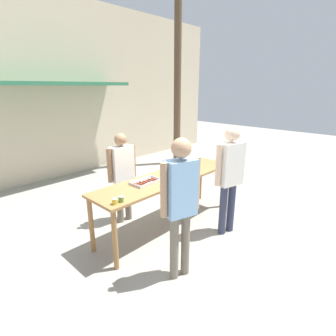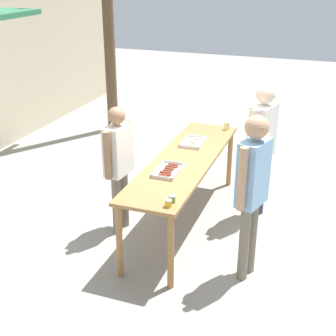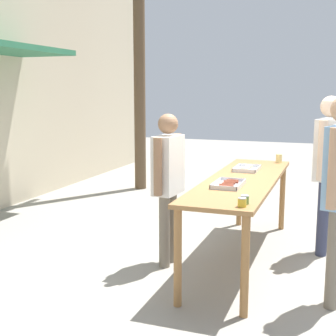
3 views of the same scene
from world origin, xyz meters
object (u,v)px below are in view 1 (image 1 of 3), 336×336
food_tray_sausages (145,182)px  condiment_jar_mustard (115,201)px  utility_pole (178,52)px  person_customer_holding_hotdog (181,197)px  person_server_behind_table (122,170)px  food_tray_buns (186,168)px  condiment_jar_ketchup (121,199)px  person_customer_with_cup (230,171)px  beer_cup (221,161)px

food_tray_sausages → condiment_jar_mustard: bearing=-159.7°
utility_pole → condiment_jar_mustard: bearing=-147.4°
condiment_jar_mustard → person_customer_holding_hotdog: person_customer_holding_hotdog is taller
person_server_behind_table → utility_pole: size_ratio=0.25×
food_tray_buns → person_customer_holding_hotdog: size_ratio=0.24×
condiment_jar_ketchup → utility_pole: size_ratio=0.01×
person_customer_with_cup → beer_cup: bearing=-124.7°
beer_cup → person_server_behind_table: (-1.64, 0.93, -0.00)m
condiment_jar_mustard → condiment_jar_ketchup: bearing=-1.5°
utility_pole → beer_cup: bearing=-123.8°
utility_pole → person_customer_with_cup: bearing=-127.3°
person_customer_holding_hotdog → person_customer_with_cup: bearing=-157.9°
condiment_jar_ketchup → person_customer_with_cup: person_customer_with_cup is taller
person_customer_holding_hotdog → condiment_jar_ketchup: bearing=-49.9°
person_server_behind_table → person_customer_with_cup: bearing=-53.5°
condiment_jar_mustard → beer_cup: (2.47, 0.00, 0.02)m
condiment_jar_ketchup → person_server_behind_table: bearing=52.1°
person_customer_holding_hotdog → utility_pole: utility_pole is taller
food_tray_sausages → person_customer_holding_hotdog: size_ratio=0.25×
food_tray_buns → person_server_behind_table: bearing=145.0°
condiment_jar_mustard → beer_cup: beer_cup is taller
food_tray_buns → condiment_jar_mustard: (-1.76, -0.29, 0.02)m
condiment_jar_ketchup → person_server_behind_table: person_server_behind_table is taller
food_tray_buns → person_customer_holding_hotdog: 1.70m
person_server_behind_table → beer_cup: bearing=-23.9°
condiment_jar_ketchup → person_customer_holding_hotdog: person_customer_holding_hotdog is taller
food_tray_sausages → condiment_jar_ketchup: size_ratio=5.94×
food_tray_buns → utility_pole: 4.26m
food_tray_buns → beer_cup: bearing=-21.8°
beer_cup → person_server_behind_table: person_server_behind_table is taller
person_customer_holding_hotdog → utility_pole: (3.90, 3.50, 2.16)m
food_tray_sausages → beer_cup: 1.71m
food_tray_buns → condiment_jar_mustard: 1.78m
condiment_jar_mustard → person_customer_holding_hotdog: size_ratio=0.04×
condiment_jar_ketchup → utility_pole: utility_pole is taller
food_tray_sausages → person_customer_with_cup: size_ratio=0.25×
beer_cup → person_server_behind_table: 1.89m
condiment_jar_ketchup → beer_cup: (2.37, 0.01, 0.02)m
utility_pole → person_server_behind_table: bearing=-152.4°
condiment_jar_ketchup → person_customer_holding_hotdog: size_ratio=0.04×
person_customer_with_cup → condiment_jar_ketchup: bearing=-5.5°
beer_cup → food_tray_sausages: bearing=170.4°
food_tray_buns → person_customer_holding_hotdog: bearing=-142.4°
condiment_jar_ketchup → person_customer_with_cup: size_ratio=0.04×
condiment_jar_ketchup → person_customer_with_cup: 1.77m
person_customer_with_cup → utility_pole: size_ratio=0.28×
food_tray_sausages → person_customer_with_cup: (0.97, -0.90, 0.15)m
condiment_jar_ketchup → person_customer_with_cup: bearing=-20.2°
food_tray_sausages → beer_cup: size_ratio=4.10×
beer_cup → person_customer_with_cup: person_customer_with_cup is taller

